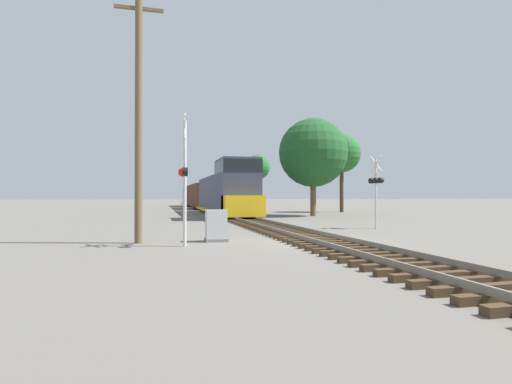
{
  "coord_description": "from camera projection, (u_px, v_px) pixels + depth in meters",
  "views": [
    {
      "loc": [
        -5.93,
        -14.15,
        1.77
      ],
      "look_at": [
        -0.26,
        8.72,
        2.0
      ],
      "focal_mm": 28.0,
      "sensor_mm": 36.0,
      "label": 1
    }
  ],
  "objects": [
    {
      "name": "rail_track_bed",
      "position": [
        318.0,
        239.0,
        15.14
      ],
      "size": [
        2.6,
        160.0,
        0.31
      ],
      "color": "#42301E",
      "rests_on": "ground"
    },
    {
      "name": "ground_plane",
      "position": [
        318.0,
        242.0,
        15.14
      ],
      "size": [
        400.0,
        400.0,
        0.0
      ],
      "primitive_type": "plane",
      "color": "#666059"
    },
    {
      "name": "crossing_signal_far",
      "position": [
        376.0,
        184.0,
        21.54
      ],
      "size": [
        0.49,
        1.01,
        3.94
      ],
      "rotation": [
        0.0,
        0.0,
        1.78
      ],
      "color": "silver",
      "rests_on": "ground"
    },
    {
      "name": "freight_train",
      "position": [
        207.0,
        195.0,
        48.99
      ],
      "size": [
        2.91,
        48.05,
        4.58
      ],
      "color": "#33384C",
      "rests_on": "ground"
    },
    {
      "name": "tree_deep_background",
      "position": [
        258.0,
        167.0,
        67.56
      ],
      "size": [
        4.21,
        4.21,
        8.78
      ],
      "color": "brown",
      "rests_on": "ground"
    },
    {
      "name": "utility_pole",
      "position": [
        139.0,
        114.0,
        14.98
      ],
      "size": [
        1.8,
        0.28,
        9.43
      ],
      "color": "brown",
      "rests_on": "ground"
    },
    {
      "name": "tree_far_right",
      "position": [
        313.0,
        153.0,
        35.24
      ],
      "size": [
        6.07,
        6.07,
        8.63
      ],
      "color": "brown",
      "rests_on": "ground"
    },
    {
      "name": "crossing_signal_near",
      "position": [
        184.0,
        174.0,
        14.01
      ],
      "size": [
        0.36,
        1.01,
        4.6
      ],
      "rotation": [
        0.0,
        0.0,
        -1.61
      ],
      "color": "silver",
      "rests_on": "ground"
    },
    {
      "name": "tree_mid_background",
      "position": [
        342.0,
        154.0,
        43.6
      ],
      "size": [
        4.15,
        4.15,
        8.5
      ],
      "color": "#473521",
      "rests_on": "ground"
    },
    {
      "name": "relay_cabinet",
      "position": [
        216.0,
        226.0,
        15.46
      ],
      "size": [
        0.87,
        0.62,
        1.23
      ],
      "color": "slate",
      "rests_on": "ground"
    }
  ]
}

